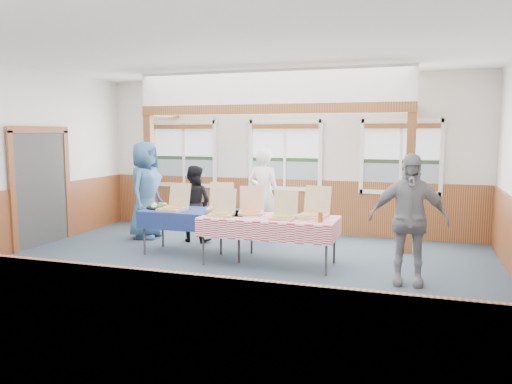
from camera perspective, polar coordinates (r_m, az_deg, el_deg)
floor at (r=7.33m, az=-3.74°, el=-9.58°), size 8.00×8.00×0.00m
ceiling at (r=7.12m, az=-3.94°, el=15.95°), size 8.00×8.00×0.00m
wall_back at (r=10.37m, az=3.39°, el=4.23°), size 8.00×0.00×8.00m
wall_front at (r=4.03m, az=-22.69°, el=-0.40°), size 8.00×0.00×8.00m
wainscot_back at (r=10.45m, az=3.32°, el=-1.54°), size 7.98×0.05×1.10m
wainscot_front at (r=4.30m, az=-21.80°, el=-14.39°), size 7.98×0.05×1.10m
wainscot_left at (r=9.40m, az=-26.93°, el=-3.22°), size 0.05×6.98×1.10m
cased_opening at (r=9.97m, az=-23.39°, el=0.40°), size 0.06×1.30×2.10m
window_left at (r=11.13m, az=-8.23°, el=4.75°), size 1.56×0.10×1.46m
window_mid at (r=10.33m, az=3.33°, el=4.66°), size 1.56×0.10×1.46m
window_right at (r=9.99m, az=16.23°, el=4.32°), size 1.56×0.10×1.46m
post_left at (r=10.24m, az=-12.05°, el=1.81°), size 0.15×0.15×2.40m
post_right at (r=8.87m, az=17.17°, el=0.90°), size 0.15×0.15×2.40m
cross_beam at (r=9.21m, az=1.52°, el=9.45°), size 5.15×0.18×0.18m
table_left at (r=8.50m, az=-6.65°, el=-2.48°), size 1.92×0.91×0.76m
table_right at (r=7.80m, az=1.53°, el=-3.23°), size 2.29×1.56×0.76m
pizza_box_a at (r=8.55m, az=-9.38°, el=-1.63°), size 0.44×0.53×0.44m
pizza_box_b at (r=8.49m, az=-4.12°, el=-1.61°), size 0.52×0.59×0.45m
pizza_box_c at (r=7.94m, az=-3.91°, el=-2.23°), size 0.42×0.49×0.41m
pizza_box_d at (r=8.07m, az=-0.55°, el=-2.05°), size 0.51×0.57×0.43m
pizza_box_e at (r=7.64m, az=3.15°, el=-2.58°), size 0.40×0.48×0.41m
pizza_box_f at (r=7.76m, az=6.49°, el=-2.43°), size 0.51×0.59×0.47m
veggie_tray at (r=8.82m, az=-11.10°, el=-1.64°), size 0.41×0.41×0.09m
drink_glass at (r=7.34m, az=7.35°, el=-2.92°), size 0.07×0.07×0.15m
woman_white at (r=9.47m, az=0.91°, el=-0.34°), size 0.71×0.52×1.77m
woman_black at (r=9.53m, az=-7.11°, el=-1.33°), size 0.74×0.60×1.45m
man_blue at (r=9.99m, az=-12.52°, el=0.23°), size 0.65×0.96×1.90m
person_grey at (r=7.07m, az=17.02°, el=-3.01°), size 1.07×0.49×1.79m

